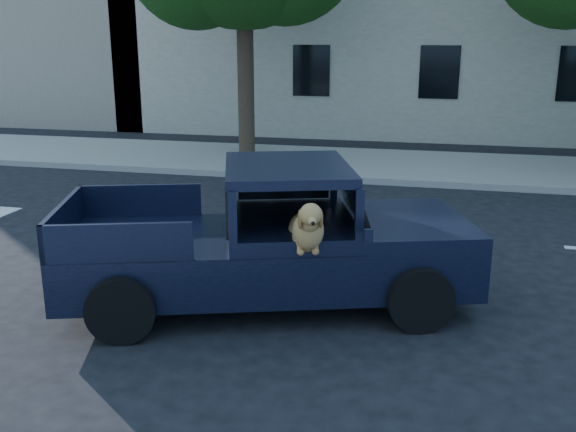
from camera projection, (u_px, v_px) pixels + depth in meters
name	position (u px, v px, depth m)	size (l,w,h in m)	color
ground	(332.00, 315.00, 7.80)	(120.00, 120.00, 0.00)	black
far_sidewalk	(392.00, 165.00, 16.39)	(60.00, 4.00, 0.15)	gray
lane_stripes	(487.00, 242.00, 10.53)	(21.60, 0.14, 0.01)	silver
building_left	(32.00, 17.00, 25.52)	(12.00, 6.00, 8.00)	tan
pickup_truck	(262.00, 258.00, 8.00)	(5.32, 3.38, 1.78)	black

